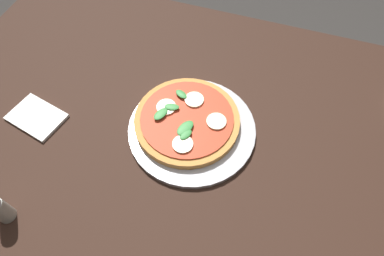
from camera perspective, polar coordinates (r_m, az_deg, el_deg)
name	(u,v)px	position (r m, az deg, el deg)	size (l,w,h in m)	color
ground_plane	(197,227)	(1.44, 0.80, -16.93)	(6.00, 6.00, 0.00)	#2D2B28
dining_table	(199,157)	(0.85, 1.30, -5.15)	(1.44, 0.93, 0.73)	black
serving_tray	(192,129)	(0.78, 0.00, -0.16)	(0.30, 0.30, 0.01)	#B2B2B7
pizza	(187,120)	(0.77, -0.88, 1.41)	(0.25, 0.25, 0.03)	#C6843F
napkin	(37,117)	(0.88, -25.48, 1.75)	(0.13, 0.09, 0.01)	white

